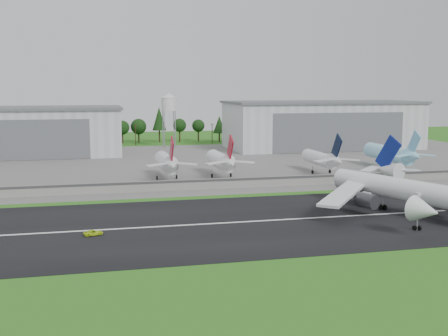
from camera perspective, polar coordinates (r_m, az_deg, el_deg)
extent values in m
plane|color=#246918|center=(130.03, 7.79, -6.24)|extent=(600.00, 600.00, 0.00)
cube|color=black|center=(139.12, 6.31, -5.24)|extent=(320.00, 60.00, 0.10)
cube|color=white|center=(139.10, 6.31, -5.22)|extent=(220.00, 1.00, 0.02)
cube|color=slate|center=(243.91, -2.35, 0.57)|extent=(320.00, 150.00, 0.10)
cube|color=gray|center=(180.95, 1.56, -1.53)|extent=(240.00, 0.50, 3.50)
cube|color=#38383A|center=(180.46, 1.58, -1.16)|extent=(240.00, 0.12, 0.70)
cube|color=silver|center=(285.31, -20.16, 3.39)|extent=(95.00, 42.00, 22.00)
cube|color=#595B60|center=(284.69, -20.28, 5.71)|extent=(97.00, 44.00, 1.20)
cube|color=#595B60|center=(264.54, -20.68, 2.64)|extent=(66.50, 0.30, 18.04)
cube|color=silver|center=(307.80, 9.89, 4.26)|extent=(100.00, 45.00, 24.00)
cube|color=#595B60|center=(307.23, 9.94, 6.61)|extent=(102.00, 47.00, 1.20)
cube|color=#595B60|center=(287.29, 11.65, 3.56)|extent=(70.00, 0.30, 19.68)
cylinder|color=#99999E|center=(302.62, -6.08, 3.89)|extent=(0.50, 0.50, 20.00)
cylinder|color=#99999E|center=(309.34, -5.12, 4.00)|extent=(0.50, 0.50, 20.00)
cylinder|color=silver|center=(305.29, -5.63, 6.47)|extent=(8.00, 8.00, 7.00)
cone|color=silver|center=(305.20, -5.64, 7.35)|extent=(8.40, 8.40, 2.40)
cylinder|color=white|center=(151.32, 17.75, -2.12)|extent=(20.91, 43.23, 5.80)
cone|color=white|center=(127.27, 19.75, -4.10)|extent=(7.54, 7.66, 5.80)
cone|color=white|center=(176.93, 16.24, -0.22)|extent=(8.32, 10.36, 5.51)
cube|color=navy|center=(175.78, 16.33, 1.46)|extent=(3.82, 9.11, 11.13)
cylinder|color=#333338|center=(150.43, 21.51, -3.29)|extent=(5.49, 6.49, 3.80)
cube|color=white|center=(177.24, 17.87, -0.15)|extent=(9.14, 3.60, 0.98)
cube|color=white|center=(147.50, 12.13, -2.48)|extent=(22.63, 24.62, 2.65)
cylinder|color=#333338|center=(146.91, 14.30, -3.23)|extent=(5.49, 6.49, 3.80)
cube|color=white|center=(175.68, 14.66, -0.09)|extent=(9.03, 8.12, 0.98)
cube|color=#99999E|center=(148.31, 17.95, -4.10)|extent=(19.91, 31.60, 3.20)
cylinder|color=black|center=(154.48, 15.82, -3.86)|extent=(0.90, 1.54, 1.50)
imported|color=#CDEE1C|center=(126.95, -13.13, -6.41)|extent=(4.60, 3.05, 1.17)
cylinder|color=silver|center=(200.78, -5.92, 0.57)|extent=(5.69, 24.00, 5.69)
cone|color=silver|center=(185.42, -5.31, 0.26)|extent=(5.41, 7.00, 5.41)
cube|color=maroon|center=(185.32, -5.35, 1.75)|extent=(0.45, 8.59, 10.02)
cylinder|color=#99999E|center=(199.02, -6.83, -0.78)|extent=(0.32, 0.32, 3.00)
cylinder|color=#99999E|center=(199.90, -4.84, -0.71)|extent=(0.32, 0.32, 3.00)
cylinder|color=black|center=(199.13, -6.83, -0.98)|extent=(0.40, 1.40, 1.40)
cylinder|color=white|center=(204.21, -0.40, 0.75)|extent=(5.74, 24.00, 5.74)
cone|color=white|center=(189.13, 0.65, 0.46)|extent=(5.45, 7.00, 5.45)
cube|color=maroon|center=(189.03, 0.61, 1.92)|extent=(0.45, 8.59, 10.02)
cylinder|color=#99999E|center=(202.14, -1.24, -0.58)|extent=(0.32, 0.32, 3.00)
cylinder|color=#99999E|center=(203.70, 0.69, -0.51)|extent=(0.32, 0.32, 3.00)
cylinder|color=black|center=(202.25, -1.24, -0.78)|extent=(0.40, 1.40, 1.40)
cylinder|color=white|center=(216.13, 9.67, 0.95)|extent=(5.07, 24.00, 5.07)
cone|color=white|center=(201.94, 11.38, 0.69)|extent=(4.81, 7.00, 4.81)
cube|color=black|center=(201.84, 11.36, 2.06)|extent=(0.45, 8.59, 10.02)
cylinder|color=#99999E|center=(213.50, 8.99, -0.21)|extent=(0.32, 0.32, 3.00)
cylinder|color=#99999E|center=(216.23, 10.71, -0.15)|extent=(0.32, 0.32, 3.00)
cylinder|color=black|center=(213.60, 8.98, -0.40)|extent=(0.40, 1.40, 1.40)
cylinder|color=#93DCFE|center=(234.47, 16.34, 1.43)|extent=(6.22, 30.00, 6.22)
cone|color=#93DCFE|center=(218.58, 18.73, 1.13)|extent=(5.91, 7.00, 5.91)
cube|color=#6CB3DE|center=(218.51, 18.72, 2.39)|extent=(0.45, 8.59, 10.02)
cylinder|color=#99999E|center=(231.60, 15.78, 0.23)|extent=(0.32, 0.32, 3.00)
cylinder|color=#99999E|center=(235.06, 17.27, 0.28)|extent=(0.32, 0.32, 3.00)
cylinder|color=black|center=(231.69, 15.77, 0.05)|extent=(0.40, 1.40, 1.40)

